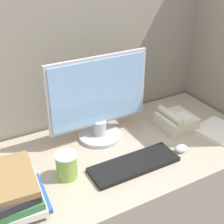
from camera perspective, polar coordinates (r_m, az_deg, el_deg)
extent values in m
cube|color=gray|center=(1.74, -5.29, 3.50)|extent=(1.84, 0.04, 1.74)
cube|color=tan|center=(1.76, 0.84, -16.62)|extent=(1.44, 0.69, 0.72)
cylinder|color=#B7B7BC|center=(1.62, -2.23, -4.28)|extent=(0.22, 0.22, 0.02)
cylinder|color=#B7B7BC|center=(1.59, -2.26, -2.86)|extent=(0.07, 0.07, 0.07)
cube|color=#B7B7BC|center=(1.50, -2.52, 3.74)|extent=(0.52, 0.02, 0.35)
cube|color=#8CB7E5|center=(1.49, -2.35, 3.61)|extent=(0.49, 0.01, 0.33)
cube|color=black|center=(1.43, 4.07, -9.53)|extent=(0.41, 0.14, 0.02)
ellipsoid|color=silver|center=(1.55, 12.51, -6.52)|extent=(0.07, 0.05, 0.04)
cylinder|color=#8CB247|center=(1.36, -8.29, -9.84)|extent=(0.09, 0.09, 0.11)
cylinder|color=white|center=(1.32, -8.47, -7.87)|extent=(0.09, 0.09, 0.01)
cube|color=#264C8C|center=(1.31, -17.15, -15.25)|extent=(0.25, 0.24, 0.02)
cube|color=silver|center=(1.30, -17.34, -14.44)|extent=(0.22, 0.30, 0.03)
cube|color=#38723F|center=(1.27, -18.21, -14.09)|extent=(0.21, 0.25, 0.03)
cube|color=#262628|center=(1.25, -18.55, -12.83)|extent=(0.19, 0.27, 0.03)
cube|color=olive|center=(1.24, -19.01, -11.56)|extent=(0.23, 0.28, 0.03)
cube|color=beige|center=(1.72, 11.69, -1.65)|extent=(0.17, 0.18, 0.07)
cube|color=white|center=(1.70, 12.85, -0.72)|extent=(0.08, 0.08, 0.00)
cylinder|color=beige|center=(1.67, 10.60, -0.49)|extent=(0.04, 0.18, 0.04)
cube|color=white|center=(1.75, 19.33, -3.38)|extent=(0.24, 0.27, 0.01)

